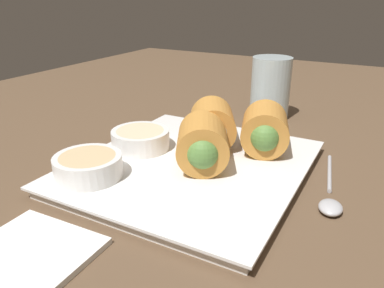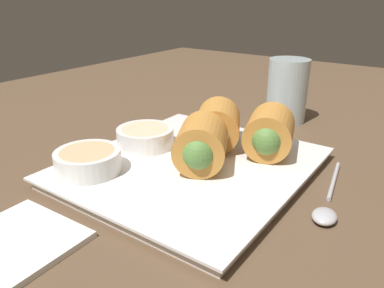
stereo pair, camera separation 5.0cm
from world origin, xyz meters
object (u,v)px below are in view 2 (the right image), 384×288
Objects in this scene: serving_plate at (192,167)px; spoon at (326,208)px; dipping_bowl_far at (88,160)px; napkin at (2,250)px; dipping_bowl_near at (145,136)px; drinking_glass at (287,91)px.

serving_plate is 16.60cm from spoon.
dipping_bowl_far reaches higher than spoon.
dipping_bowl_far is 0.61× the size of napkin.
dipping_bowl_near is 0.48× the size of spoon.
dipping_bowl_far is at bearing 111.16° from spoon.
serving_plate is 2.73× the size of drinking_glass.
dipping_bowl_near is (0.54, 8.18, 2.14)cm from serving_plate.
napkin is at bearing 172.85° from drinking_glass.
drinking_glass is at bearing -20.68° from dipping_bowl_near.
dipping_bowl_near and dipping_bowl_far have the same top height.
serving_plate is at bearing 91.97° from spoon.
drinking_glass reaches higher than napkin.
dipping_bowl_far is 0.72× the size of drinking_glass.
dipping_bowl_far is at bearing 178.19° from dipping_bowl_near.
dipping_bowl_far is (-9.67, 0.31, 0.00)cm from dipping_bowl_near.
dipping_bowl_far is 36.79cm from drinking_glass.
serving_plate is 26.64cm from drinking_glass.
serving_plate is at bearing 176.73° from drinking_glass.
dipping_bowl_near is 9.68cm from dipping_bowl_far.
spoon is at bearing -68.84° from dipping_bowl_far.
napkin is at bearing 168.40° from serving_plate.
dipping_bowl_far is 14.03cm from napkin.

